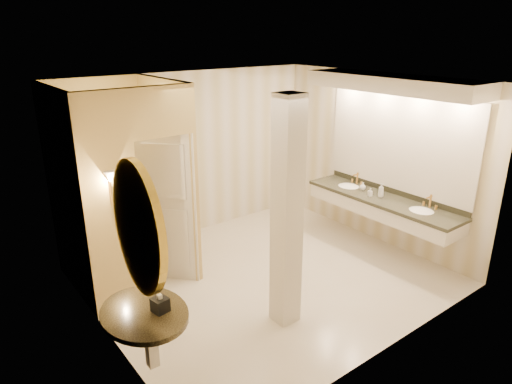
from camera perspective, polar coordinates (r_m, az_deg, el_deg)
floor at (r=6.57m, az=1.35°, el=-10.52°), size 4.50×4.50×0.00m
ceiling at (r=5.71m, az=1.57°, el=13.59°), size 4.50×4.50×0.00m
wall_back at (r=7.60m, az=-8.12°, el=4.56°), size 4.50×0.02×2.70m
wall_front at (r=4.74m, az=16.93°, el=-5.58°), size 4.50×0.02×2.70m
wall_left at (r=5.00m, az=-19.08°, el=-4.48°), size 0.02×4.00×2.70m
wall_right at (r=7.57m, az=14.84°, el=4.04°), size 0.02×4.00×2.70m
toilet_closet at (r=6.20m, az=-12.43°, el=1.17°), size 1.50×1.55×2.70m
wall_sconce at (r=5.35m, az=-17.81°, el=1.61°), size 0.14×0.14×0.42m
vanity at (r=7.06m, az=16.22°, el=5.15°), size 0.75×2.71×2.09m
console_shelf at (r=4.19m, az=-14.12°, el=-8.91°), size 0.95×0.95×1.93m
pillar at (r=5.09m, az=3.89°, el=-2.93°), size 0.27×0.27×2.70m
tissue_box at (r=4.36m, az=-11.88°, el=-13.63°), size 0.15×0.15×0.13m
toilet at (r=6.79m, az=-13.31°, el=-6.37°), size 0.49×0.79×0.77m
soap_bottle_a at (r=7.24m, az=14.08°, el=-0.02°), size 0.07×0.07×0.12m
soap_bottle_b at (r=7.49m, az=13.19°, el=0.71°), size 0.11×0.11×0.13m
soap_bottle_c at (r=7.24m, az=15.37°, el=0.22°), size 0.10×0.10×0.22m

